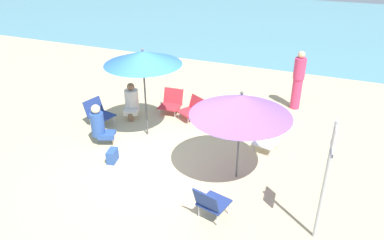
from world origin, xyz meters
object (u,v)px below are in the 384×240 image
person_b (100,125)px  beach_bag (112,156)px  person_a (298,80)px  person_c (131,101)px  umbrella_blue (143,58)px  beach_chair_c (268,137)px  beach_chair_e (211,202)px  umbrella_purple (241,105)px  warning_sign (328,167)px  beach_chair_b (192,108)px  beach_chair_d (98,112)px  beach_chair_a (171,102)px

person_b → beach_bag: 0.90m
person_a → person_c: bearing=-30.0°
umbrella_blue → beach_bag: size_ratio=7.01×
beach_chair_c → person_b: size_ratio=0.68×
beach_chair_c → person_c: (-3.61, 0.25, 0.14)m
beach_chair_e → person_a: (0.64, 5.01, 0.45)m
umbrella_purple → warning_sign: size_ratio=0.91×
person_b → warning_sign: (4.78, -1.12, 0.85)m
person_b → person_c: person_b is taller
beach_chair_b → beach_chair_e: (1.70, -3.35, 0.08)m
person_b → beach_chair_c: bearing=-1.3°
beach_chair_b → beach_chair_e: beach_chair_e is taller
beach_chair_d → person_b: size_ratio=0.72×
person_b → person_a: bearing=23.0°
beach_chair_e → beach_bag: 2.63m
beach_chair_c → person_a: (0.24, 2.37, 0.52)m
beach_chair_d → person_a: size_ratio=0.43×
person_a → warning_sign: warning_sign is taller
beach_chair_a → person_a: person_a is taller
beach_chair_e → umbrella_blue: bearing=61.4°
beach_chair_e → person_b: bearing=79.9°
beach_chair_b → person_c: 1.59m
person_c → beach_chair_d: bearing=-59.0°
umbrella_blue → person_b: bearing=-133.9°
beach_chair_a → beach_chair_b: (0.67, -0.16, -0.01)m
person_a → beach_bag: bearing=-5.7°
beach_chair_d → person_c: size_ratio=0.77×
person_a → person_c: 4.42m
beach_chair_d → beach_bag: 1.84m
umbrella_purple → person_b: (-3.19, 0.05, -1.07)m
beach_chair_b → person_a: size_ratio=0.46×
person_c → warning_sign: size_ratio=0.44×
umbrella_blue → person_a: bearing=43.3°
beach_chair_c → beach_bag: size_ratio=2.23×
umbrella_blue → person_b: umbrella_blue is taller
person_a → person_b: size_ratio=1.65×
beach_chair_b → beach_chair_d: (-2.04, -1.18, 0.04)m
warning_sign → person_a: bearing=97.8°
umbrella_blue → person_a: 4.28m
beach_chair_b → beach_bag: beach_chair_b is taller
umbrella_blue → beach_chair_d: size_ratio=3.01×
beach_chair_d → person_c: 0.90m
person_c → beach_bag: size_ratio=3.01×
beach_chair_e → beach_bag: bearing=84.8°
beach_chair_d → person_b: (0.63, -0.79, 0.15)m
umbrella_blue → beach_chair_c: (2.77, 0.47, -1.60)m
person_a → beach_bag: 5.24m
umbrella_purple → person_c: bearing=154.6°
warning_sign → umbrella_purple: bearing=141.8°
beach_chair_b → beach_chair_c: bearing=102.0°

